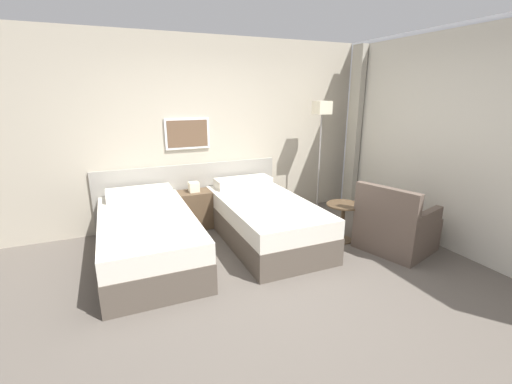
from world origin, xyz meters
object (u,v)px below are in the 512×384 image
side_table (343,215)px  bed_near_door (148,237)px  nightstand (195,209)px  floor_lamp (321,122)px  armchair (395,229)px  bed_near_window (264,219)px

side_table → bed_near_door: bearing=169.6°
nightstand → floor_lamp: (1.98, -0.19, 1.20)m
floor_lamp → side_table: floor_lamp is taller
floor_lamp → armchair: bearing=-84.3°
nightstand → floor_lamp: 2.33m
bed_near_door → floor_lamp: 3.05m
bed_near_door → nightstand: nightstand is taller
bed_near_door → bed_near_window: same height
nightstand → side_table: bearing=-36.2°
side_table → floor_lamp: bearing=74.6°
armchair → floor_lamp: bearing=-11.7°
nightstand → armchair: 2.74m
bed_near_door → floor_lamp: (2.73, 0.60, 1.20)m
nightstand → bed_near_window: bearing=-46.5°
floor_lamp → side_table: (-0.29, -1.05, -1.12)m
bed_near_door → side_table: bed_near_door is taller
armchair → nightstand: bearing=33.8°
bed_near_door → side_table: 2.49m
bed_near_window → side_table: 1.05m
bed_near_window → nightstand: (-0.75, 0.79, -0.00)m
bed_near_door → nightstand: 1.09m
side_table → armchair: 0.66m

